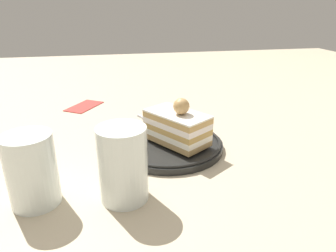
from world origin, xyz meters
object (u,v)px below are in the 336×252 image
object	(u,v)px
fork	(154,123)
cake_slice	(177,126)
drink_glass_near	(123,167)
dessert_plate	(168,144)
folded_napkin	(84,106)
drink_glass_far	(32,172)

from	to	relation	value
fork	cake_slice	bearing A→B (deg)	-162.42
fork	drink_glass_near	bearing A→B (deg)	161.20
cake_slice	fork	distance (m)	0.11
dessert_plate	cake_slice	xyz separation A→B (m)	(-0.01, -0.02, 0.04)
dessert_plate	folded_napkin	xyz separation A→B (m)	(0.30, 0.18, -0.01)
dessert_plate	drink_glass_far	xyz separation A→B (m)	(-0.14, 0.22, 0.04)
cake_slice	drink_glass_far	world-z (taller)	same
folded_napkin	cake_slice	bearing A→B (deg)	-148.00
cake_slice	drink_glass_near	xyz separation A→B (m)	(-0.14, 0.11, 0.00)
dessert_plate	drink_glass_far	bearing A→B (deg)	121.86
dessert_plate	drink_glass_near	bearing A→B (deg)	147.66
cake_slice	drink_glass_near	bearing A→B (deg)	141.59
dessert_plate	fork	xyz separation A→B (m)	(0.09, 0.01, 0.01)
fork	drink_glass_far	xyz separation A→B (m)	(-0.23, 0.21, 0.03)
dessert_plate	drink_glass_near	xyz separation A→B (m)	(-0.15, 0.10, 0.04)
cake_slice	drink_glass_near	world-z (taller)	drink_glass_near
drink_glass_far	drink_glass_near	bearing A→B (deg)	-96.12
drink_glass_near	cake_slice	bearing A→B (deg)	-38.41
drink_glass_near	folded_napkin	world-z (taller)	drink_glass_near
drink_glass_far	folded_napkin	world-z (taller)	drink_glass_far
cake_slice	drink_glass_far	distance (m)	0.27
dessert_plate	drink_glass_near	distance (m)	0.19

